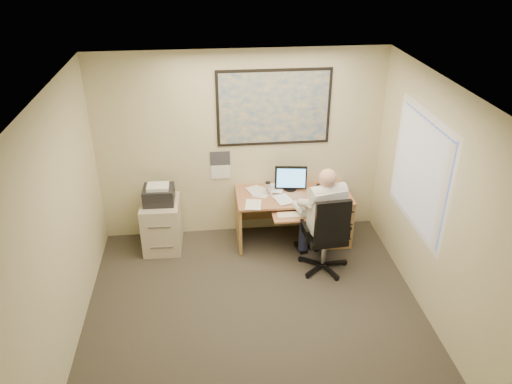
{
  "coord_description": "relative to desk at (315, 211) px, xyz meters",
  "views": [
    {
      "loc": [
        -0.48,
        -4.18,
        4.06
      ],
      "look_at": [
        0.11,
        1.3,
        1.12
      ],
      "focal_mm": 35.0,
      "sensor_mm": 36.0,
      "label": 1
    }
  ],
  "objects": [
    {
      "name": "wall_calendar",
      "position": [
        -1.33,
        0.34,
        0.64
      ],
      "size": [
        0.28,
        0.01,
        0.42
      ],
      "primitive_type": "cube",
      "color": "white",
      "rests_on": "room_shell"
    },
    {
      "name": "window_blinds",
      "position": [
        0.93,
        -1.1,
        1.11
      ],
      "size": [
        0.06,
        1.4,
        1.3
      ],
      "primitive_type": null,
      "color": "white",
      "rests_on": "room_shell"
    },
    {
      "name": "room_shell",
      "position": [
        -1.04,
        -1.9,
        0.91
      ],
      "size": [
        4.0,
        4.5,
        2.7
      ],
      "color": "#343028",
      "rests_on": "ground"
    },
    {
      "name": "office_chair",
      "position": [
        -0.05,
        -0.79,
        -0.11
      ],
      "size": [
        0.73,
        0.73,
        1.15
      ],
      "rotation": [
        0.0,
        0.0,
        0.08
      ],
      "color": "black",
      "rests_on": "ground"
    },
    {
      "name": "filing_cabinet",
      "position": [
        -2.2,
        -0.0,
        -0.01
      ],
      "size": [
        0.53,
        0.63,
        1.0
      ],
      "rotation": [
        0.0,
        0.0,
        -0.03
      ],
      "color": "beige",
      "rests_on": "ground"
    },
    {
      "name": "desk",
      "position": [
        0.0,
        0.0,
        0.0
      ],
      "size": [
        1.6,
        0.97,
        1.11
      ],
      "color": "#AF724B",
      "rests_on": "ground"
    },
    {
      "name": "world_map",
      "position": [
        -0.58,
        0.33,
        1.46
      ],
      "size": [
        1.56,
        0.03,
        1.06
      ],
      "primitive_type": "cube",
      "color": "#1E4C93",
      "rests_on": "room_shell"
    },
    {
      "name": "person",
      "position": [
        -0.04,
        -0.71,
        0.28
      ],
      "size": [
        0.78,
        0.97,
        1.45
      ],
      "primitive_type": null,
      "rotation": [
        0.0,
        0.0,
        0.23
      ],
      "color": "silver",
      "rests_on": "office_chair"
    }
  ]
}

